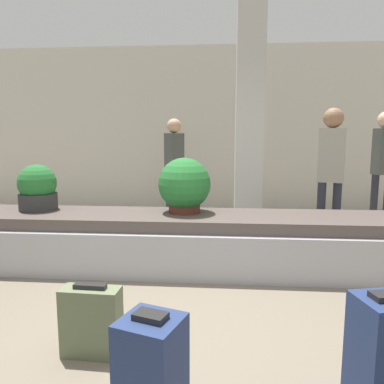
# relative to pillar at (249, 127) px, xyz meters

# --- Properties ---
(ground_plane) EXTENTS (18.00, 18.00, 0.00)m
(ground_plane) POSITION_rel_pillar_xyz_m (-0.69, -2.97, -1.60)
(ground_plane) COLOR #6B6051
(back_wall) EXTENTS (18.00, 0.06, 3.20)m
(back_wall) POSITION_rel_pillar_xyz_m (-0.69, 2.14, 0.00)
(back_wall) COLOR beige
(back_wall) RESTS_ON ground_plane
(carousel) EXTENTS (8.92, 0.98, 0.61)m
(carousel) POSITION_rel_pillar_xyz_m (-0.69, -1.24, -1.31)
(carousel) COLOR #9E9EA3
(carousel) RESTS_ON ground_plane
(pillar) EXTENTS (0.38, 0.38, 3.20)m
(pillar) POSITION_rel_pillar_xyz_m (0.00, 0.00, 0.00)
(pillar) COLOR beige
(pillar) RESTS_ON ground_plane
(suitcase_1) EXTENTS (0.35, 0.34, 0.66)m
(suitcase_1) POSITION_rel_pillar_xyz_m (-0.68, -3.71, -1.28)
(suitcase_1) COLOR navy
(suitcase_1) RESTS_ON ground_plane
(suitcase_3) EXTENTS (0.40, 0.18, 0.50)m
(suitcase_3) POSITION_rel_pillar_xyz_m (-1.22, -3.02, -1.36)
(suitcase_3) COLOR #5B6647
(suitcase_3) RESTS_ON ground_plane
(suitcase_4) EXTENTS (0.31, 0.32, 0.70)m
(suitcase_4) POSITION_rel_pillar_xyz_m (0.45, -3.48, -1.26)
(suitcase_4) COLOR navy
(suitcase_4) RESTS_ON ground_plane
(potted_plant_0) EXTENTS (0.59, 0.59, 0.62)m
(potted_plant_0) POSITION_rel_pillar_xyz_m (-0.79, -1.14, -0.69)
(potted_plant_0) COLOR #4C2319
(potted_plant_0) RESTS_ON carousel
(potted_plant_1) EXTENTS (0.44, 0.44, 0.54)m
(potted_plant_1) POSITION_rel_pillar_xyz_m (-2.53, -1.12, -0.74)
(potted_plant_1) COLOR #2D2D2D
(potted_plant_1) RESTS_ON carousel
(traveler_0) EXTENTS (0.36, 0.29, 1.85)m
(traveler_0) POSITION_rel_pillar_xyz_m (2.11, 0.70, -0.47)
(traveler_0) COLOR #282833
(traveler_0) RESTS_ON ground_plane
(traveler_1) EXTENTS (0.36, 0.27, 1.83)m
(traveler_1) POSITION_rel_pillar_xyz_m (1.04, -0.33, -0.49)
(traveler_1) COLOR #282833
(traveler_1) RESTS_ON ground_plane
(traveler_2) EXTENTS (0.34, 0.36, 1.77)m
(traveler_2) POSITION_rel_pillar_xyz_m (-1.20, 1.14, -0.53)
(traveler_2) COLOR #282833
(traveler_2) RESTS_ON ground_plane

